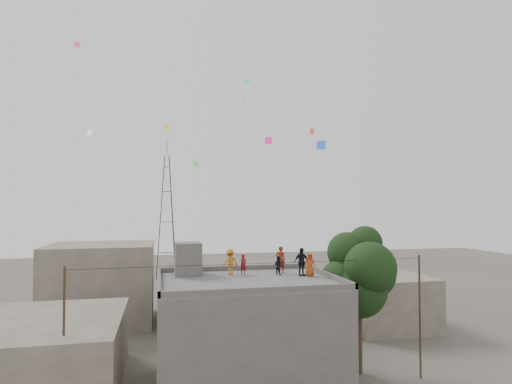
% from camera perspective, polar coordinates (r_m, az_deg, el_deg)
% --- Properties ---
extents(main_building, '(10.00, 8.00, 6.10)m').
position_cam_1_polar(main_building, '(25.84, -1.24, -18.34)').
color(main_building, '#4F4C4A').
rests_on(main_building, ground).
extents(parapet, '(10.00, 8.00, 0.30)m').
position_cam_1_polar(parapet, '(25.12, -1.24, -11.32)').
color(parapet, '#4F4C4A').
rests_on(parapet, main_building).
extents(stair_head_box, '(1.60, 1.80, 2.00)m').
position_cam_1_polar(stair_head_box, '(27.15, -9.06, -8.78)').
color(stair_head_box, '#4F4C4A').
rests_on(stair_head_box, main_building).
extents(neighbor_west, '(8.00, 10.00, 4.00)m').
position_cam_1_polar(neighbor_west, '(28.25, -25.97, -18.92)').
color(neighbor_west, '#5D5649').
rests_on(neighbor_west, ground).
extents(neighbor_north, '(12.00, 9.00, 5.00)m').
position_cam_1_polar(neighbor_north, '(39.70, -2.44, -13.36)').
color(neighbor_north, '#4F4C4A').
rests_on(neighbor_north, ground).
extents(neighbor_northwest, '(9.00, 8.00, 7.00)m').
position_cam_1_polar(neighbor_northwest, '(41.19, -19.97, -11.41)').
color(neighbor_northwest, '#5D5649').
rests_on(neighbor_northwest, ground).
extents(neighbor_east, '(7.00, 8.00, 4.40)m').
position_cam_1_polar(neighbor_east, '(40.00, 16.35, -13.63)').
color(neighbor_east, '#5D5649').
rests_on(neighbor_east, ground).
extents(tree, '(4.90, 4.60, 9.10)m').
position_cam_1_polar(tree, '(28.07, 13.68, -10.58)').
color(tree, black).
rests_on(tree, ground).
extents(utility_line, '(20.12, 0.62, 7.40)m').
position_cam_1_polar(utility_line, '(24.55, 0.56, -17.33)').
color(utility_line, black).
rests_on(utility_line, ground).
extents(transmission_tower, '(2.97, 2.97, 20.01)m').
position_cam_1_polar(transmission_tower, '(64.32, -11.85, -3.07)').
color(transmission_tower, black).
rests_on(transmission_tower, ground).
extents(person_red_adult, '(0.70, 0.55, 1.70)m').
position_cam_1_polar(person_red_adult, '(27.78, 3.27, -8.97)').
color(person_red_adult, maroon).
rests_on(person_red_adult, main_building).
extents(person_orange_child, '(0.80, 0.65, 1.40)m').
position_cam_1_polar(person_orange_child, '(26.59, 7.20, -9.59)').
color(person_orange_child, '#AE4113').
rests_on(person_orange_child, main_building).
extents(person_dark_child, '(0.70, 0.70, 1.14)m').
position_cam_1_polar(person_dark_child, '(27.00, 2.96, -9.76)').
color(person_dark_child, black).
rests_on(person_dark_child, main_building).
extents(person_dark_adult, '(1.08, 0.65, 1.72)m').
position_cam_1_polar(person_dark_adult, '(26.62, 6.07, -9.24)').
color(person_dark_adult, black).
rests_on(person_dark_adult, main_building).
extents(person_orange_adult, '(1.17, 0.91, 1.59)m').
position_cam_1_polar(person_orange_adult, '(26.96, -3.45, -9.30)').
color(person_orange_adult, '#C06815').
rests_on(person_orange_adult, main_building).
extents(person_red_child, '(0.55, 0.47, 1.27)m').
position_cam_1_polar(person_red_child, '(27.01, -1.69, -9.63)').
color(person_red_child, maroon).
rests_on(person_red_child, main_building).
extents(kites, '(19.25, 16.47, 10.43)m').
position_cam_1_polar(kites, '(34.10, -4.98, 9.39)').
color(kites, '#FA5A1A').
rests_on(kites, ground).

